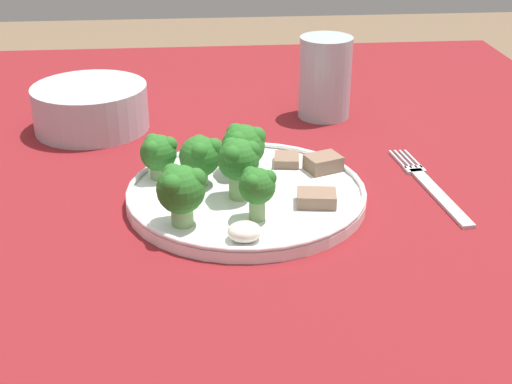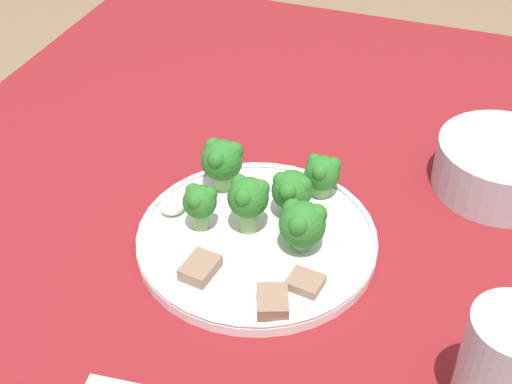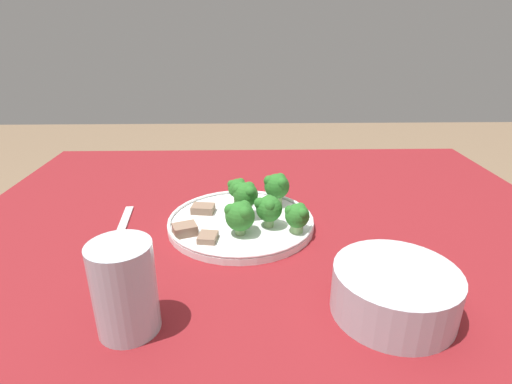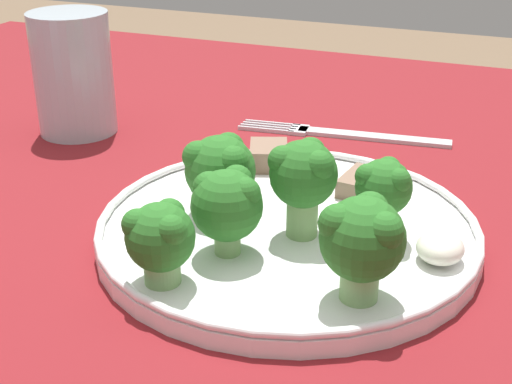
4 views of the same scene
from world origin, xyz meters
name	(u,v)px [view 3 (image 3 of 4)]	position (x,y,z in m)	size (l,w,h in m)	color
table	(270,293)	(0.00, 0.00, 0.62)	(1.17, 1.17, 0.71)	maroon
dinner_plate	(241,222)	(0.05, -0.09, 0.72)	(0.27, 0.27, 0.02)	white
fork	(121,231)	(0.27, -0.08, 0.71)	(0.04, 0.21, 0.00)	silver
cream_bowl	(394,292)	(-0.15, 0.15, 0.74)	(0.16, 0.16, 0.06)	#B7BCC6
drinking_glass	(125,293)	(0.18, 0.17, 0.76)	(0.08, 0.08, 0.12)	#B2C1CC
broccoli_floret_near_rim_left	(238,189)	(0.06, -0.16, 0.76)	(0.04, 0.04, 0.06)	#7FA866
broccoli_floret_center_left	(277,186)	(-0.02, -0.16, 0.76)	(0.05, 0.05, 0.06)	#7FA866
broccoli_floret_back_left	(268,208)	(0.00, -0.07, 0.76)	(0.05, 0.05, 0.06)	#7FA866
broccoli_floret_front_left	(240,215)	(0.05, -0.04, 0.75)	(0.05, 0.05, 0.06)	#7FA866
broccoli_floret_center_back	(246,195)	(0.04, -0.11, 0.76)	(0.05, 0.05, 0.07)	#7FA866
broccoli_floret_mid_cluster	(297,216)	(-0.05, -0.05, 0.75)	(0.04, 0.04, 0.05)	#7FA866
meat_slice_front_slice	(185,229)	(0.15, -0.04, 0.73)	(0.05, 0.04, 0.02)	#846651
meat_slice_middle_slice	(203,209)	(0.12, -0.13, 0.73)	(0.05, 0.04, 0.01)	#846651
meat_slice_rear_slice	(208,237)	(0.11, -0.02, 0.72)	(0.03, 0.04, 0.01)	#846651
sauce_dollop	(246,193)	(0.04, -0.20, 0.73)	(0.03, 0.03, 0.02)	silver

